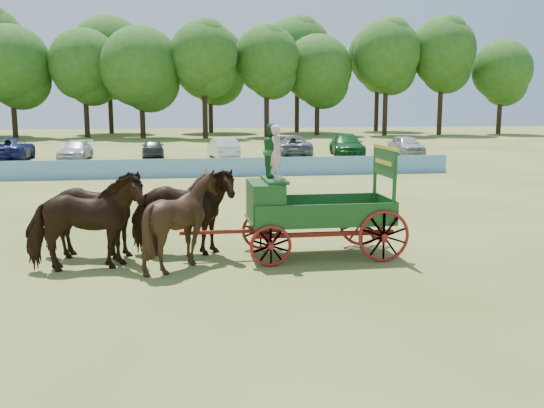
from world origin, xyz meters
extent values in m
plane|color=#9F9048|center=(0.00, 0.00, 0.00)|extent=(160.00, 160.00, 0.00)
imported|color=black|center=(-6.12, -0.67, 1.22)|extent=(3.02, 1.65, 2.44)
imported|color=black|center=(-6.12, 0.43, 1.22)|extent=(3.07, 1.81, 2.44)
imported|color=black|center=(-3.72, -0.67, 1.22)|extent=(2.41, 2.19, 2.44)
imported|color=black|center=(-3.72, 0.43, 1.22)|extent=(3.01, 1.60, 2.44)
cube|color=maroon|center=(-1.52, -0.12, 0.60)|extent=(0.12, 2.00, 0.12)
cube|color=maroon|center=(1.48, -0.12, 0.60)|extent=(0.12, 2.00, 0.12)
cube|color=maroon|center=(-0.02, -0.67, 0.72)|extent=(3.80, 0.10, 0.12)
cube|color=maroon|center=(-0.02, 0.43, 0.72)|extent=(3.80, 0.10, 0.12)
cube|color=maroon|center=(-2.42, -0.12, 0.75)|extent=(2.80, 0.09, 0.09)
cube|color=#1E501A|center=(-0.02, -0.12, 1.00)|extent=(3.80, 1.80, 0.10)
cube|color=#1E501A|center=(-0.02, -1.00, 1.30)|extent=(3.80, 0.06, 0.55)
cube|color=#1E501A|center=(-0.02, 0.76, 1.30)|extent=(3.80, 0.06, 0.55)
cube|color=#1E501A|center=(1.86, -0.12, 1.30)|extent=(0.06, 1.80, 0.55)
cube|color=#1E501A|center=(-1.52, -0.12, 1.55)|extent=(0.85, 1.70, 1.05)
cube|color=#1E501A|center=(-1.27, -0.12, 2.12)|extent=(0.55, 1.50, 0.08)
cube|color=#1E501A|center=(-1.90, -0.12, 1.35)|extent=(0.10, 1.60, 0.65)
cube|color=#1E501A|center=(-1.72, -0.12, 1.05)|extent=(0.55, 1.60, 0.06)
cube|color=#1E501A|center=(1.78, -0.92, 1.95)|extent=(0.08, 0.08, 1.80)
cube|color=#1E501A|center=(1.78, 0.68, 1.95)|extent=(0.08, 0.08, 1.80)
cube|color=#1E501A|center=(1.78, -0.12, 2.55)|extent=(0.07, 1.75, 0.75)
cube|color=gold|center=(1.78, -0.12, 2.95)|extent=(0.08, 1.80, 0.09)
cube|color=gold|center=(1.74, -0.12, 2.55)|extent=(0.02, 1.30, 0.12)
torus|color=maroon|center=(-1.52, -1.07, 0.55)|extent=(1.09, 0.09, 1.09)
torus|color=maroon|center=(-1.52, 0.83, 0.55)|extent=(1.09, 0.09, 1.09)
torus|color=maroon|center=(1.48, -1.07, 0.70)|extent=(1.39, 0.09, 1.39)
torus|color=maroon|center=(1.48, 0.83, 0.70)|extent=(1.39, 0.09, 1.39)
imported|color=#D6A4B5|center=(-1.27, -0.47, 2.88)|extent=(0.34, 0.53, 1.44)
imported|color=#256428|center=(-1.27, 0.23, 2.89)|extent=(0.55, 0.71, 1.46)
cube|color=#226FB8|center=(-1.00, 18.00, 0.53)|extent=(26.00, 0.08, 1.05)
imported|color=navy|center=(-15.64, 29.73, 0.81)|extent=(2.97, 5.98, 1.63)
imported|color=silver|center=(-11.11, 29.58, 0.68)|extent=(2.18, 4.79, 1.36)
imported|color=#333338|center=(-5.65, 30.85, 0.69)|extent=(1.81, 4.12, 1.38)
imported|color=silver|center=(-0.49, 28.88, 0.77)|extent=(2.25, 4.85, 1.54)
imported|color=slate|center=(4.86, 29.47, 0.80)|extent=(3.27, 6.03, 1.60)
imported|color=#144C1E|center=(9.30, 30.06, 0.81)|extent=(2.90, 5.80, 1.62)
imported|color=#B2B2B7|center=(13.91, 29.34, 0.78)|extent=(1.89, 4.60, 1.56)
cylinder|color=#382314|center=(-22.18, 57.74, 2.26)|extent=(0.60, 0.60, 4.51)
sphere|color=#234D14|center=(-22.18, 57.74, 8.32)|extent=(8.95, 8.95, 8.95)
cylinder|color=#382314|center=(-14.18, 57.76, 2.29)|extent=(0.60, 0.60, 4.59)
sphere|color=#234D14|center=(-14.18, 57.76, 8.45)|extent=(8.07, 8.07, 8.07)
cylinder|color=#382314|center=(-7.67, 55.42, 2.18)|extent=(0.60, 0.60, 4.36)
sphere|color=#234D14|center=(-7.67, 55.42, 8.04)|extent=(9.16, 9.16, 9.16)
cylinder|color=#382314|center=(-0.59, 54.11, 2.55)|extent=(0.60, 0.60, 5.11)
sphere|color=#234D14|center=(-0.59, 54.11, 9.41)|extent=(7.61, 7.61, 7.61)
cylinder|color=#382314|center=(6.79, 56.11, 2.50)|extent=(0.60, 0.60, 4.99)
sphere|color=#234D14|center=(6.79, 56.11, 9.20)|extent=(7.68, 7.68, 7.68)
cylinder|color=#382314|center=(13.48, 58.39, 2.20)|extent=(0.60, 0.60, 4.40)
sphere|color=#234D14|center=(13.48, 58.39, 8.11)|extent=(8.45, 8.45, 8.45)
cylinder|color=#382314|center=(21.70, 56.72, 2.74)|extent=(0.60, 0.60, 5.47)
sphere|color=#234D14|center=(21.70, 56.72, 10.08)|extent=(8.08, 8.08, 8.08)
cylinder|color=#382314|center=(29.04, 57.08, 2.83)|extent=(0.60, 0.60, 5.65)
sphere|color=#234D14|center=(29.04, 57.08, 10.41)|extent=(8.22, 8.22, 8.22)
cylinder|color=#382314|center=(37.19, 57.18, 2.20)|extent=(0.60, 0.60, 4.40)
sphere|color=#234D14|center=(37.19, 57.18, 8.10)|extent=(7.54, 7.54, 7.54)
cylinder|color=#382314|center=(-12.30, 66.29, 2.76)|extent=(0.60, 0.60, 5.53)
sphere|color=#234D14|center=(-12.30, 66.29, 10.18)|extent=(9.82, 9.82, 9.82)
cylinder|color=#382314|center=(0.72, 66.17, 2.50)|extent=(0.60, 0.60, 5.00)
sphere|color=#234D14|center=(0.72, 66.17, 9.22)|extent=(9.79, 9.79, 9.79)
cylinder|color=#382314|center=(12.47, 66.20, 2.95)|extent=(0.60, 0.60, 5.89)
sphere|color=#234D14|center=(12.47, 66.20, 10.86)|extent=(9.17, 9.17, 9.17)
cylinder|color=#382314|center=(24.13, 67.27, 2.86)|extent=(0.60, 0.60, 5.72)
sphere|color=#234D14|center=(24.13, 67.27, 10.54)|extent=(8.28, 8.28, 8.28)
camera|label=1|loc=(-3.81, -15.93, 4.19)|focal=40.00mm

